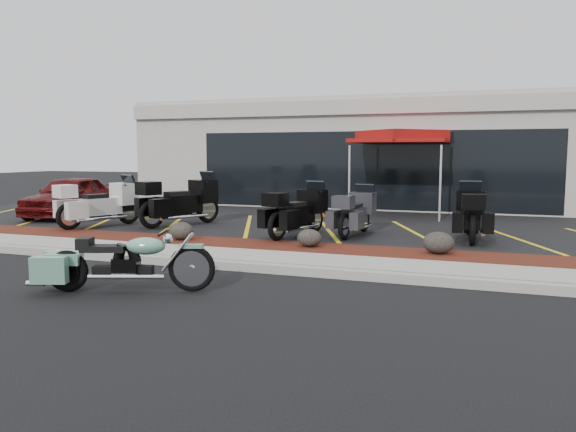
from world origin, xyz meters
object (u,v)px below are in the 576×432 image
at_px(hero_cruiser, 192,262).
at_px(touring_white, 128,199).
at_px(parked_car, 70,196).
at_px(traffic_cone, 319,209).
at_px(popup_canopy, 401,138).

bearing_deg(hero_cruiser, touring_white, 113.24).
distance_m(parked_car, traffic_cone, 7.60).
xyz_separation_m(touring_white, traffic_cone, (4.36, 3.55, -0.44)).
xyz_separation_m(hero_cruiser, popup_canopy, (1.55, 10.35, 2.06)).
distance_m(hero_cruiser, popup_canopy, 10.66).
xyz_separation_m(traffic_cone, popup_canopy, (2.27, 1.20, 2.14)).
xyz_separation_m(parked_car, popup_canopy, (9.41, 3.78, 1.75)).
bearing_deg(popup_canopy, touring_white, -155.39).
xyz_separation_m(hero_cruiser, parked_car, (-7.87, 6.57, 0.31)).
height_order(touring_white, popup_canopy, popup_canopy).
bearing_deg(traffic_cone, touring_white, -140.85).
relative_size(touring_white, traffic_cone, 4.90).
bearing_deg(touring_white, parked_car, 93.99).
relative_size(parked_car, traffic_cone, 7.75).
distance_m(traffic_cone, popup_canopy, 3.34).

